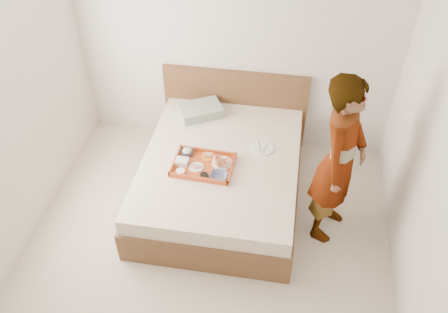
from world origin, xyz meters
The scene contains 18 objects.
ground centered at (0.00, 0.00, 0.00)m, with size 3.50×4.00×0.01m, color beige.
ceiling centered at (0.00, 0.00, 2.60)m, with size 3.50×4.00×0.01m, color white.
wall_back centered at (0.00, 2.00, 1.30)m, with size 3.50×0.01×2.60m, color silver.
wall_right centered at (1.75, 0.00, 1.30)m, with size 0.01×4.00×2.60m, color silver.
bed centered at (0.02, 1.00, 0.27)m, with size 1.65×2.00×0.53m, color brown.
headboard centered at (0.02, 1.97, 0.47)m, with size 1.65×0.06×0.95m, color brown.
pillow centered at (-0.33, 1.68, 0.58)m, with size 0.46×0.31×0.11m, color #A7B2A4.
tray centered at (-0.13, 0.85, 0.56)m, with size 0.59×0.43×0.05m, color #C94D1D.
prawn_plate centered at (0.05, 0.90, 0.55)m, with size 0.20×0.20×0.01m, color white.
navy_bowl_big centered at (0.05, 0.71, 0.57)m, with size 0.17×0.17×0.04m, color #141543.
sauce_dish centered at (-0.09, 0.69, 0.56)m, with size 0.09×0.09×0.03m, color black.
meat_plate centered at (-0.19, 0.81, 0.55)m, with size 0.15×0.15×0.01m, color white.
bread_plate centered at (-0.10, 0.98, 0.55)m, with size 0.14×0.14×0.01m, color orange.
salad_bowl centered at (-0.32, 0.99, 0.57)m, with size 0.13×0.13×0.04m, color #141543.
plastic_tub centered at (-0.34, 0.84, 0.57)m, with size 0.12×0.10×0.05m, color silver.
cheese_round centered at (-0.33, 0.71, 0.56)m, with size 0.09×0.09×0.03m, color white.
dinner_plate centered at (0.41, 1.21, 0.54)m, with size 0.23×0.23×0.01m, color white.
person centered at (1.13, 0.76, 0.88)m, with size 0.64×0.42×1.76m, color white.
Camera 1 is at (0.63, -2.49, 3.74)m, focal length 38.17 mm.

